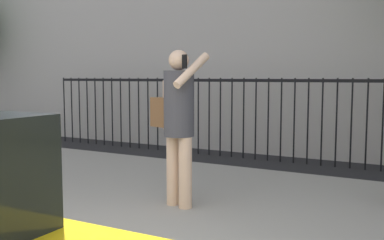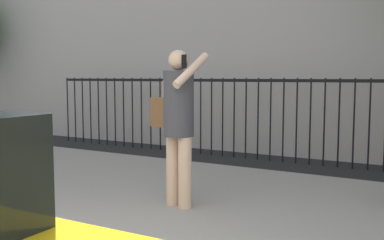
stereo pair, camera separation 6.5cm
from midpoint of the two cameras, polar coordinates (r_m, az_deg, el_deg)
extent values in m
cube|color=gray|center=(5.23, 2.78, -11.63)|extent=(28.00, 4.40, 0.15)
cube|color=black|center=(8.46, 14.39, 4.90)|extent=(12.00, 0.04, 0.06)
cylinder|color=black|center=(11.64, -15.47, 1.30)|extent=(0.03, 0.03, 1.60)
cylinder|color=black|center=(11.46, -14.57, 1.26)|extent=(0.03, 0.03, 1.60)
cylinder|color=black|center=(11.29, -13.65, 1.22)|extent=(0.03, 0.03, 1.60)
cylinder|color=black|center=(11.11, -12.69, 1.17)|extent=(0.03, 0.03, 1.60)
cylinder|color=black|center=(10.94, -11.71, 1.13)|extent=(0.03, 0.03, 1.60)
cylinder|color=black|center=(10.77, -10.69, 1.08)|extent=(0.03, 0.03, 1.60)
cylinder|color=black|center=(10.61, -9.65, 1.03)|extent=(0.03, 0.03, 1.60)
cylinder|color=black|center=(10.45, -8.57, 0.98)|extent=(0.03, 0.03, 1.60)
cylinder|color=black|center=(10.29, -7.45, 0.93)|extent=(0.03, 0.03, 1.60)
cylinder|color=black|center=(10.14, -6.31, 0.87)|extent=(0.03, 0.03, 1.60)
cylinder|color=black|center=(9.99, -5.12, 0.81)|extent=(0.03, 0.03, 1.60)
cylinder|color=black|center=(9.85, -3.91, 0.75)|extent=(0.03, 0.03, 1.60)
cylinder|color=black|center=(9.71, -2.66, 0.69)|extent=(0.03, 0.03, 1.60)
cylinder|color=black|center=(9.57, -1.37, 0.63)|extent=(0.03, 0.03, 1.60)
cylinder|color=black|center=(9.44, -0.04, 0.56)|extent=(0.03, 0.03, 1.60)
cylinder|color=black|center=(9.32, 1.32, 0.49)|extent=(0.03, 0.03, 1.60)
cylinder|color=black|center=(9.20, 2.71, 0.42)|extent=(0.03, 0.03, 1.60)
cylinder|color=black|center=(9.09, 4.14, 0.35)|extent=(0.03, 0.03, 1.60)
cylinder|color=black|center=(8.98, 5.61, 0.28)|extent=(0.03, 0.03, 1.60)
cylinder|color=black|center=(8.88, 7.11, 0.20)|extent=(0.03, 0.03, 1.60)
cylinder|color=black|center=(8.78, 8.65, 0.13)|extent=(0.03, 0.03, 1.60)
cylinder|color=black|center=(8.69, 10.22, 0.05)|extent=(0.03, 0.03, 1.60)
cylinder|color=black|center=(8.61, 11.81, -0.04)|extent=(0.03, 0.03, 1.60)
cylinder|color=black|center=(8.53, 13.44, -0.12)|extent=(0.03, 0.03, 1.60)
cylinder|color=black|center=(8.47, 15.10, -0.20)|extent=(0.03, 0.03, 1.60)
cylinder|color=black|center=(8.41, 16.78, -0.29)|extent=(0.03, 0.03, 1.60)
cylinder|color=black|center=(8.35, 18.48, -0.37)|extent=(0.03, 0.03, 1.60)
cylinder|color=black|center=(8.31, 20.21, -0.46)|extent=(0.03, 0.03, 1.60)
cylinder|color=black|center=(8.27, 21.95, -0.55)|extent=(0.03, 0.03, 1.60)
cylinder|color=beige|center=(5.00, -0.54, -6.75)|extent=(0.15, 0.15, 0.80)
cylinder|color=beige|center=(5.15, -2.11, -6.42)|extent=(0.15, 0.15, 0.80)
cylinder|color=#3F3F47|center=(4.97, -1.35, 2.12)|extent=(0.42, 0.42, 0.73)
sphere|color=beige|center=(4.97, -1.37, 7.66)|extent=(0.23, 0.23, 0.23)
cylinder|color=beige|center=(4.82, 0.29, 6.40)|extent=(0.22, 0.52, 0.39)
cylinder|color=beige|center=(5.12, -2.90, 1.96)|extent=(0.09, 0.09, 0.56)
cube|color=black|center=(4.82, -0.64, 7.49)|extent=(0.07, 0.03, 0.15)
cube|color=brown|center=(5.17, -3.35, 1.02)|extent=(0.31, 0.23, 0.34)
camera|label=1|loc=(0.03, -89.65, 0.03)|focal=41.68mm
camera|label=2|loc=(0.03, 90.35, -0.03)|focal=41.68mm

